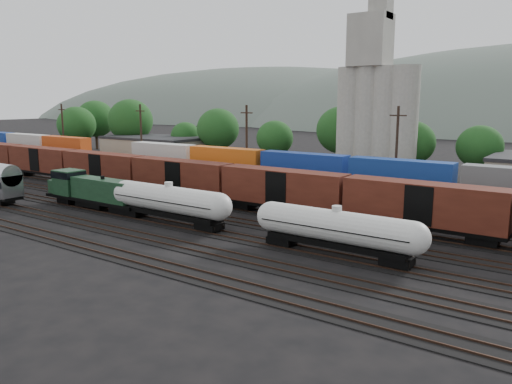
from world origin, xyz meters
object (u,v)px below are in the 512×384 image
Objects in this scene: orange_locomotive at (185,175)px; grain_silo at (375,110)px; green_locomotive at (89,189)px; tank_car_a at (169,201)px.

grain_silo reaches higher than orange_locomotive.
green_locomotive is at bearing -95.37° from orange_locomotive.
orange_locomotive is (1.41, 15.00, -0.00)m from green_locomotive.
green_locomotive is 45.96m from grain_silo.
grain_silo reaches higher than tank_car_a.
green_locomotive is 0.97× the size of tank_car_a.
grain_silo is at bearing 56.30° from orange_locomotive.
tank_car_a is 0.55× the size of grain_silo.
orange_locomotive is at bearing 128.26° from tank_car_a.
grain_silo is (17.34, 26.00, 8.92)m from orange_locomotive.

